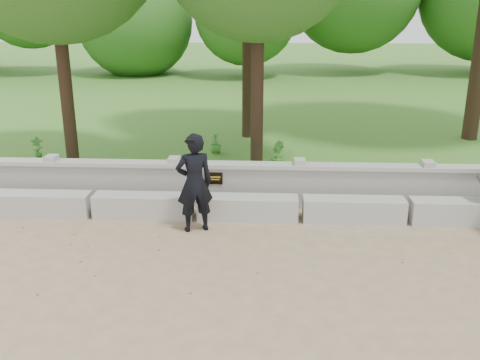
% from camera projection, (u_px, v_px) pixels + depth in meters
% --- Properties ---
extents(ground, '(80.00, 80.00, 0.00)m').
position_uv_depth(ground, '(180.00, 263.00, 8.47)').
color(ground, tan).
rests_on(ground, ground).
extents(lawn, '(40.00, 22.00, 0.25)m').
position_uv_depth(lawn, '(234.00, 102.00, 21.70)').
color(lawn, '#336023').
rests_on(lawn, ground).
extents(concrete_bench, '(11.90, 0.45, 0.45)m').
position_uv_depth(concrete_bench, '(195.00, 207.00, 10.20)').
color(concrete_bench, '#B0AEA6').
rests_on(concrete_bench, ground).
extents(parapet_wall, '(12.50, 0.35, 0.90)m').
position_uv_depth(parapet_wall, '(200.00, 183.00, 10.78)').
color(parapet_wall, '#A6A49C').
rests_on(parapet_wall, ground).
extents(man_main, '(0.76, 0.71, 1.80)m').
position_uv_depth(man_main, '(194.00, 183.00, 9.44)').
color(man_main, black).
rests_on(man_main, ground).
extents(shrub_a, '(0.36, 0.31, 0.57)m').
position_uv_depth(shrub_a, '(37.00, 148.00, 13.11)').
color(shrub_a, '#3F862D').
rests_on(shrub_a, lawn).
extents(shrub_b, '(0.34, 0.41, 0.67)m').
position_uv_depth(shrub_b, '(277.00, 156.00, 12.28)').
color(shrub_b, '#3F862D').
rests_on(shrub_b, lawn).
extents(shrub_d, '(0.35, 0.37, 0.54)m').
position_uv_depth(shrub_d, '(216.00, 143.00, 13.71)').
color(shrub_d, '#3F862D').
rests_on(shrub_d, lawn).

